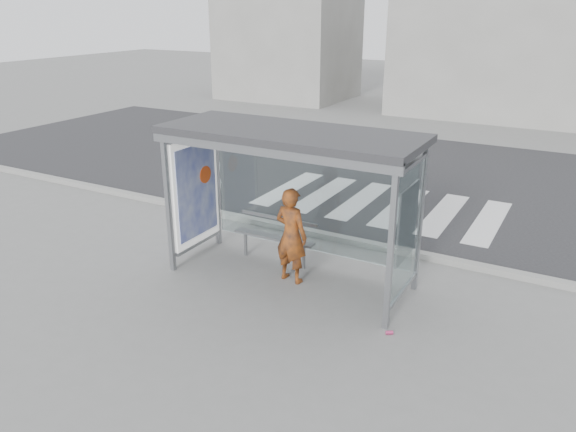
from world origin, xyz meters
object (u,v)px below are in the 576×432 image
at_px(person, 291,235).
at_px(bus_shelter, 272,165).
at_px(bench, 275,236).
at_px(soda_can, 389,333).

bearing_deg(person, bus_shelter, -3.89).
relative_size(bus_shelter, bench, 2.67).
distance_m(bus_shelter, soda_can, 3.29).
distance_m(bench, soda_can, 3.05).
bearing_deg(person, soda_can, 166.11).
bearing_deg(bench, bus_shelter, -63.58).
bearing_deg(person, bench, -32.02).
relative_size(bus_shelter, person, 2.55).
relative_size(bench, soda_can, 14.98).
xyz_separation_m(person, bench, (-0.63, 0.52, -0.34)).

